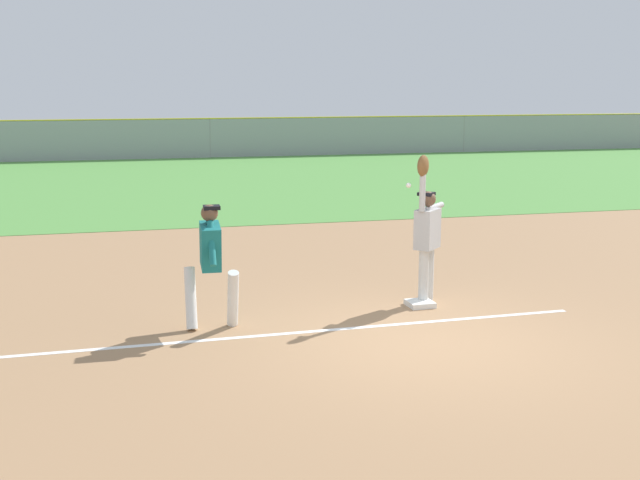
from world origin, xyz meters
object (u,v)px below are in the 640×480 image
fielder (427,231)px  baseball (409,185)px  first_base (420,304)px  parked_car_silver (352,133)px  parked_car_black (91,138)px  parked_car_tan (228,136)px  runner (211,257)px

fielder → baseball: fielder is taller
first_base → parked_car_silver: (7.29, 29.46, 0.63)m
fielder → parked_car_black: fielder is taller
parked_car_black → parked_car_tan: size_ratio=1.00×
runner → first_base: bearing=7.8°
parked_car_black → parked_car_tan: 6.51m
first_base → parked_car_tan: (0.73, 28.86, 0.63)m
first_base → fielder: 1.10m
runner → baseball: 3.07m
first_base → parked_car_silver: 30.36m
baseball → parked_car_tan: 28.92m
first_base → parked_car_tan: parked_car_tan is taller
first_base → parked_car_tan: bearing=88.6°
parked_car_tan → runner: bearing=-100.6°
parked_car_black → parked_car_silver: 13.09m
parked_car_black → runner: bearing=-82.5°
parked_car_black → parked_car_silver: (13.07, 0.56, 0.00)m
runner → parked_car_black: size_ratio=0.38×
fielder → parked_car_black: (-5.92, 28.75, -0.45)m
fielder → baseball: size_ratio=30.81×
baseball → parked_car_tan: (0.96, 28.88, -1.17)m
parked_car_tan → parked_car_silver: 6.59m
runner → baseball: baseball is taller
first_base → parked_car_black: size_ratio=0.08×
first_base → parked_car_black: (-5.78, 28.90, 0.63)m
runner → parked_car_silver: size_ratio=0.39×
parked_car_tan → baseball: bearing=-94.9°
first_base → runner: runner is taller
runner → parked_car_tan: bearing=83.6°
baseball → runner: bearing=-173.2°
first_base → parked_car_silver: bearing=76.1°
runner → parked_car_tan: runner is taller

